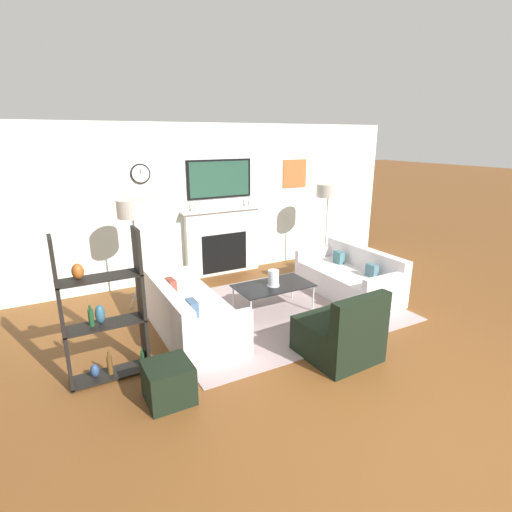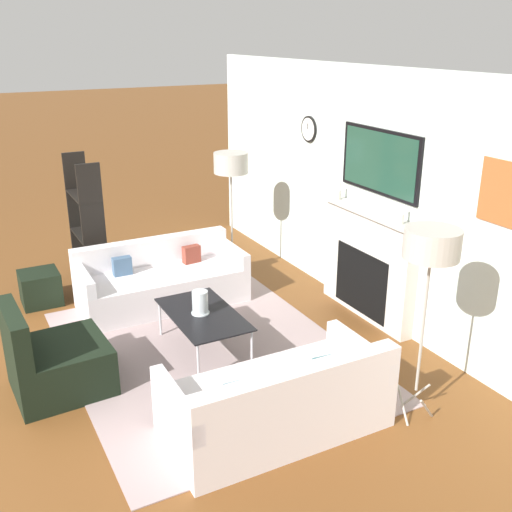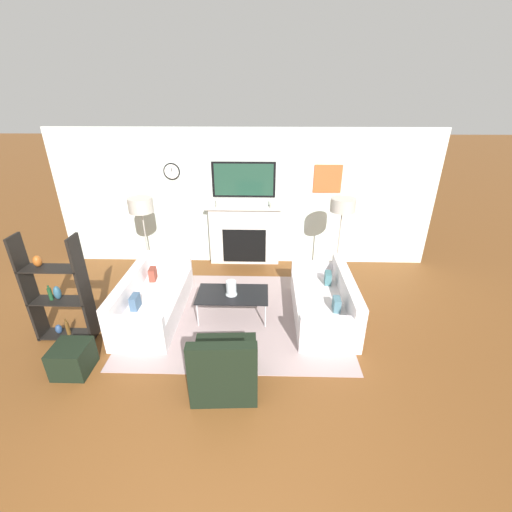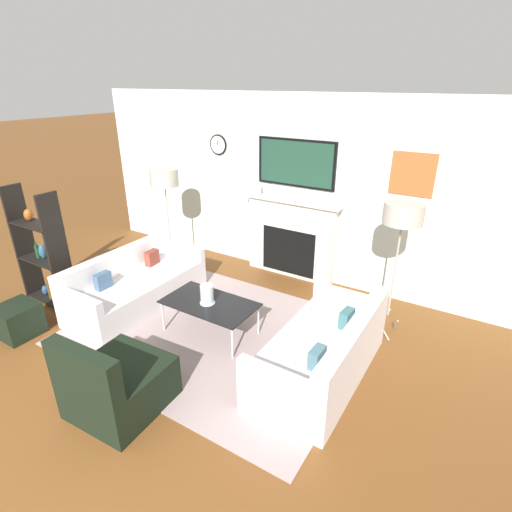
{
  "view_description": "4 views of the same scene",
  "coord_description": "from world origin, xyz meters",
  "px_view_note": "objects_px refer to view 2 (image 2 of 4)",
  "views": [
    {
      "loc": [
        -2.9,
        -1.7,
        2.49
      ],
      "look_at": [
        -0.21,
        3.18,
        0.8
      ],
      "focal_mm": 28.0,
      "sensor_mm": 36.0,
      "label": 1
    },
    {
      "loc": [
        4.86,
        0.87,
        3.02
      ],
      "look_at": [
        0.15,
        3.35,
        1.02
      ],
      "focal_mm": 42.0,
      "sensor_mm": 36.0,
      "label": 2
    },
    {
      "loc": [
        0.41,
        -1.67,
        3.26
      ],
      "look_at": [
        0.28,
        3.08,
        0.99
      ],
      "focal_mm": 24.0,
      "sensor_mm": 36.0,
      "label": 3
    },
    {
      "loc": [
        2.56,
        -0.31,
        2.85
      ],
      "look_at": [
        0.17,
        3.53,
        0.84
      ],
      "focal_mm": 28.0,
      "sensor_mm": 36.0,
      "label": 4
    }
  ],
  "objects_px": {
    "couch_right": "(278,403)",
    "hurricane_candle": "(200,304)",
    "couch_left": "(161,282)",
    "floor_lamp_left": "(231,165)",
    "floor_lamp_right": "(432,246)",
    "ottoman": "(40,288)",
    "shelf_unit": "(87,226)",
    "coffee_table": "(203,316)",
    "armchair": "(55,363)"
  },
  "relations": [
    {
      "from": "couch_right",
      "to": "floor_lamp_left",
      "type": "relative_size",
      "value": 1.07
    },
    {
      "from": "armchair",
      "to": "ottoman",
      "type": "distance_m",
      "value": 1.99
    },
    {
      "from": "floor_lamp_right",
      "to": "ottoman",
      "type": "height_order",
      "value": "floor_lamp_right"
    },
    {
      "from": "couch_right",
      "to": "shelf_unit",
      "type": "xyz_separation_m",
      "value": [
        -3.85,
        -0.57,
        0.47
      ]
    },
    {
      "from": "couch_left",
      "to": "floor_lamp_right",
      "type": "xyz_separation_m",
      "value": [
        3.12,
        1.1,
        1.25
      ]
    },
    {
      "from": "coffee_table",
      "to": "floor_lamp_right",
      "type": "relative_size",
      "value": 0.67
    },
    {
      "from": "armchair",
      "to": "shelf_unit",
      "type": "distance_m",
      "value": 2.62
    },
    {
      "from": "couch_right",
      "to": "ottoman",
      "type": "xyz_separation_m",
      "value": [
        -3.41,
        -1.27,
        -0.06
      ]
    },
    {
      "from": "floor_lamp_left",
      "to": "armchair",
      "type": "bearing_deg",
      "value": -56.45
    },
    {
      "from": "couch_left",
      "to": "floor_lamp_left",
      "type": "bearing_deg",
      "value": 108.48
    },
    {
      "from": "floor_lamp_right",
      "to": "ottoman",
      "type": "distance_m",
      "value": 4.64
    },
    {
      "from": "floor_lamp_right",
      "to": "couch_right",
      "type": "bearing_deg",
      "value": -108.31
    },
    {
      "from": "coffee_table",
      "to": "hurricane_candle",
      "type": "bearing_deg",
      "value": -126.09
    },
    {
      "from": "shelf_unit",
      "to": "ottoman",
      "type": "distance_m",
      "value": 0.99
    },
    {
      "from": "couch_right",
      "to": "shelf_unit",
      "type": "distance_m",
      "value": 3.92
    },
    {
      "from": "coffee_table",
      "to": "couch_left",
      "type": "bearing_deg",
      "value": 179.27
    },
    {
      "from": "armchair",
      "to": "hurricane_candle",
      "type": "distance_m",
      "value": 1.44
    },
    {
      "from": "couch_right",
      "to": "coffee_table",
      "type": "relative_size",
      "value": 1.58
    },
    {
      "from": "hurricane_candle",
      "to": "shelf_unit",
      "type": "bearing_deg",
      "value": -167.37
    },
    {
      "from": "shelf_unit",
      "to": "ottoman",
      "type": "relative_size",
      "value": 3.64
    },
    {
      "from": "coffee_table",
      "to": "ottoman",
      "type": "xyz_separation_m",
      "value": [
        -1.95,
        -1.25,
        -0.2
      ]
    },
    {
      "from": "ottoman",
      "to": "couch_left",
      "type": "bearing_deg",
      "value": 62.81
    },
    {
      "from": "armchair",
      "to": "hurricane_candle",
      "type": "xyz_separation_m",
      "value": [
        -0.04,
        1.42,
        0.25
      ]
    },
    {
      "from": "couch_right",
      "to": "floor_lamp_left",
      "type": "xyz_separation_m",
      "value": [
        -3.12,
        1.1,
        1.22
      ]
    },
    {
      "from": "hurricane_candle",
      "to": "floor_lamp_right",
      "type": "relative_size",
      "value": 0.14
    },
    {
      "from": "couch_right",
      "to": "couch_left",
      "type": "bearing_deg",
      "value": 180.0
    },
    {
      "from": "armchair",
      "to": "couch_left",
      "type": "bearing_deg",
      "value": 132.39
    },
    {
      "from": "floor_lamp_left",
      "to": "floor_lamp_right",
      "type": "height_order",
      "value": "floor_lamp_right"
    },
    {
      "from": "floor_lamp_left",
      "to": "floor_lamp_right",
      "type": "xyz_separation_m",
      "value": [
        3.49,
        0.0,
        0.03
      ]
    },
    {
      "from": "coffee_table",
      "to": "shelf_unit",
      "type": "xyz_separation_m",
      "value": [
        -2.39,
        -0.55,
        0.34
      ]
    },
    {
      "from": "hurricane_candle",
      "to": "floor_lamp_left",
      "type": "height_order",
      "value": "floor_lamp_left"
    },
    {
      "from": "couch_right",
      "to": "hurricane_candle",
      "type": "bearing_deg",
      "value": -178.6
    },
    {
      "from": "armchair",
      "to": "floor_lamp_right",
      "type": "relative_size",
      "value": 0.52
    },
    {
      "from": "armchair",
      "to": "floor_lamp_left",
      "type": "bearing_deg",
      "value": 123.55
    },
    {
      "from": "ottoman",
      "to": "floor_lamp_right",
      "type": "bearing_deg",
      "value": 32.14
    },
    {
      "from": "hurricane_candle",
      "to": "floor_lamp_left",
      "type": "distance_m",
      "value": 2.22
    },
    {
      "from": "hurricane_candle",
      "to": "shelf_unit",
      "type": "relative_size",
      "value": 0.15
    },
    {
      "from": "coffee_table",
      "to": "hurricane_candle",
      "type": "height_order",
      "value": "hurricane_candle"
    },
    {
      "from": "hurricane_candle",
      "to": "floor_lamp_left",
      "type": "relative_size",
      "value": 0.14
    },
    {
      "from": "hurricane_candle",
      "to": "ottoman",
      "type": "xyz_separation_m",
      "value": [
        -1.93,
        -1.23,
        -0.33
      ]
    },
    {
      "from": "couch_right",
      "to": "coffee_table",
      "type": "height_order",
      "value": "couch_right"
    },
    {
      "from": "hurricane_candle",
      "to": "couch_right",
      "type": "bearing_deg",
      "value": 1.4
    },
    {
      "from": "floor_lamp_left",
      "to": "floor_lamp_right",
      "type": "bearing_deg",
      "value": 0.0
    },
    {
      "from": "couch_left",
      "to": "floor_lamp_right",
      "type": "height_order",
      "value": "floor_lamp_right"
    },
    {
      "from": "hurricane_candle",
      "to": "couch_left",
      "type": "bearing_deg",
      "value": 178.38
    },
    {
      "from": "coffee_table",
      "to": "hurricane_candle",
      "type": "xyz_separation_m",
      "value": [
        -0.01,
        -0.02,
        0.13
      ]
    },
    {
      "from": "couch_left",
      "to": "couch_right",
      "type": "distance_m",
      "value": 2.76
    },
    {
      "from": "armchair",
      "to": "floor_lamp_right",
      "type": "distance_m",
      "value": 3.36
    },
    {
      "from": "couch_left",
      "to": "armchair",
      "type": "height_order",
      "value": "armchair"
    },
    {
      "from": "couch_left",
      "to": "floor_lamp_left",
      "type": "distance_m",
      "value": 1.69
    }
  ]
}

